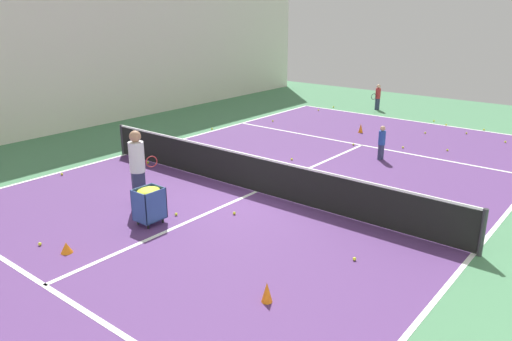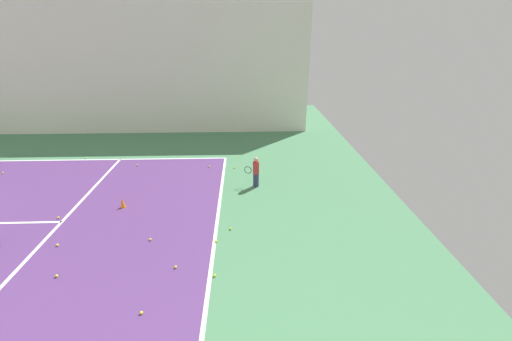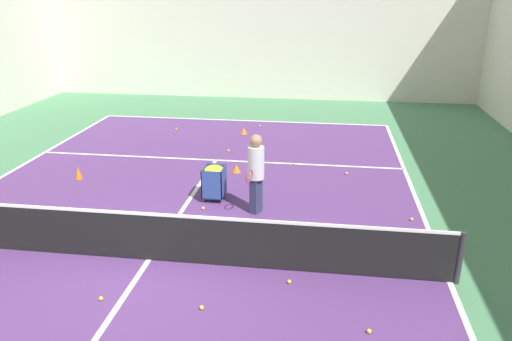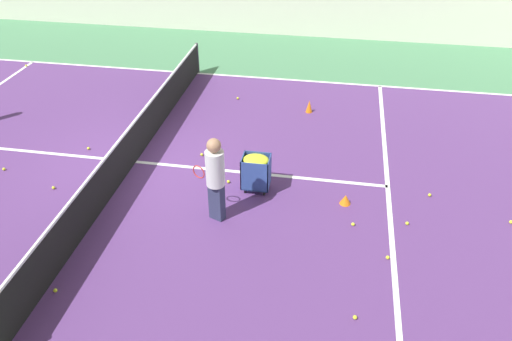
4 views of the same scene
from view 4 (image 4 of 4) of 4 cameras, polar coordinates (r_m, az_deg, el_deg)
name	(u,v)px [view 4 (image 4 of 4)]	position (r m, az deg, el deg)	size (l,w,h in m)	color
ground_plane	(136,162)	(11.99, -13.56, 0.96)	(33.39, 33.39, 0.00)	#477F56
court_playing_area	(136,162)	(11.99, -13.56, 0.96)	(10.72, 20.95, 0.00)	#563370
line_sideline_left	(197,73)	(16.46, -6.71, 10.98)	(0.10, 20.95, 0.00)	white
line_service_far	(388,186)	(11.21, 14.82, -1.77)	(10.72, 0.10, 0.00)	white
line_centre_service	(136,162)	(11.99, -13.57, 0.98)	(0.10, 11.52, 0.00)	white
tennis_net	(133,144)	(11.74, -13.88, 3.01)	(11.02, 0.10, 0.96)	#2D2D33
coach_at_net	(215,175)	(9.41, -4.69, -0.46)	(0.47, 0.72, 1.81)	#2D3351
ball_cart	(256,167)	(10.43, 0.00, 0.43)	(0.48, 0.59, 0.83)	#2D478C
training_cone_1	(345,199)	(10.45, 10.18, -3.26)	(0.23, 0.23, 0.21)	orange
training_cone_2	(309,106)	(13.88, 6.10, 7.32)	(0.18, 0.18, 0.35)	orange
tennis_ball_0	(388,257)	(9.39, 14.81, -9.58)	(0.07, 0.07, 0.07)	yellow
tennis_ball_1	(64,232)	(10.29, -21.10, -6.54)	(0.07, 0.07, 0.07)	yellow
tennis_ball_2	(407,223)	(10.23, 16.89, -5.79)	(0.07, 0.07, 0.07)	yellow
tennis_ball_6	(161,88)	(15.49, -10.85, 9.22)	(0.07, 0.07, 0.07)	yellow
tennis_ball_16	(202,154)	(11.94, -6.23, 1.83)	(0.07, 0.07, 0.07)	yellow
tennis_ball_17	(26,65)	(18.52, -24.79, 10.85)	(0.07, 0.07, 0.07)	yellow
tennis_ball_18	(355,317)	(8.31, 11.24, -16.13)	(0.07, 0.07, 0.07)	yellow
tennis_ball_20	(53,188)	(11.59, -22.14, -1.83)	(0.07, 0.07, 0.07)	yellow
tennis_ball_21	(511,222)	(11.03, 27.12, -5.26)	(0.07, 0.07, 0.07)	yellow
tennis_ball_23	(238,98)	(14.59, -2.11, 8.25)	(0.07, 0.07, 0.07)	yellow
tennis_ball_25	(430,195)	(11.15, 19.23, -2.65)	(0.07, 0.07, 0.07)	yellow
tennis_ball_27	(88,148)	(12.78, -18.60, 2.42)	(0.07, 0.07, 0.07)	yellow
tennis_ball_28	(55,290)	(9.16, -21.96, -12.60)	(0.07, 0.07, 0.07)	yellow
tennis_ball_29	(4,169)	(12.71, -26.86, 0.15)	(0.07, 0.07, 0.07)	yellow
tennis_ball_31	(353,224)	(9.96, 11.03, -6.05)	(0.07, 0.07, 0.07)	yellow
tennis_ball_32	(228,182)	(10.94, -3.18, -1.27)	(0.07, 0.07, 0.07)	yellow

